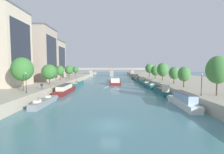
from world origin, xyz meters
The scene contains 31 objects.
ground_plane centered at (0.00, 0.00, 0.00)m, with size 400.00×400.00×0.00m, color teal.
quay_left centered at (-34.11, 55.00, 1.10)m, with size 36.00×170.00×2.19m, color #B2A893.
quay_right centered at (34.11, 55.00, 1.10)m, with size 36.00×170.00×2.19m, color #B2A893.
barge_midriver centered at (1.70, 51.69, 0.83)m, with size 5.24×23.73×2.77m.
wake_behind_barge centered at (-0.04, 36.97, 0.01)m, with size 5.60×5.90×0.03m.
moored_boat_left_far centered at (-13.54, 10.93, 0.61)m, with size 1.92×10.36×2.24m.
moored_boat_left_midway centered at (-13.69, 25.29, 1.05)m, with size 2.68×14.91×2.51m.
moored_boat_left_second centered at (-14.36, 44.43, 0.54)m, with size 2.93×16.68×2.14m.
moored_boat_right_far centered at (14.15, 9.55, 1.19)m, with size 2.42×11.99×2.86m.
moored_boat_right_end centered at (14.23, 22.27, 0.98)m, with size 2.18×10.67×3.25m.
moored_boat_right_upstream centered at (14.46, 38.12, 0.66)m, with size 3.97×16.37×2.38m.
moored_boat_right_gap_after centered at (14.00, 54.34, 0.97)m, with size 2.45×12.79×3.11m.
moored_boat_right_near centered at (14.01, 70.53, 0.93)m, with size 2.80×13.60×3.26m.
tree_left_far centered at (-20.19, 14.97, 7.20)m, with size 4.72×4.72×7.71m.
tree_left_midway centered at (-19.65, 28.47, 6.10)m, with size 4.73×4.73×6.31m.
tree_left_by_lamp centered at (-20.77, 41.64, 6.21)m, with size 3.27×3.27×6.01m.
tree_left_second centered at (-20.14, 52.01, 6.18)m, with size 3.77×3.77×6.04m.
tree_left_end_of_row centered at (-20.34, 66.23, 5.97)m, with size 3.29×3.29×5.55m.
tree_right_by_lamp centered at (20.60, 9.48, 7.17)m, with size 4.14×4.14×7.67m.
tree_right_end_of_row centered at (19.68, 21.07, 5.76)m, with size 3.22×3.22×5.56m.
tree_right_far centered at (20.56, 29.68, 5.69)m, with size 3.43×3.43×5.52m.
tree_right_nearest centered at (20.48, 40.81, 6.55)m, with size 4.50×4.50×7.08m.
tree_right_third centered at (20.25, 50.27, 5.90)m, with size 4.02×4.02×6.04m.
tree_right_second centered at (20.48, 61.94, 6.79)m, with size 4.58×4.58×7.13m.
lamppost_left_bank centered at (-17.87, 12.15, 4.58)m, with size 0.28×0.28×4.35m.
lamppost_right_bank centered at (17.59, 9.43, 4.55)m, with size 0.28×0.28×4.28m.
building_left_middle centered at (-30.71, 24.14, 13.33)m, with size 10.61×12.23×22.24m.
building_left_tall centered at (-30.71, 41.56, 12.80)m, with size 14.27×12.68×21.19m.
building_left_far_end centered at (-30.71, 57.53, 11.46)m, with size 11.84×12.20×18.51m.
bridge_far centered at (0.00, 100.94, 4.19)m, with size 56.23×4.40×6.66m.
person_on_quay centered at (-17.12, 17.55, 3.12)m, with size 0.43×0.37×1.62m.
Camera 1 is at (0.27, -19.70, 7.84)m, focal length 24.35 mm.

